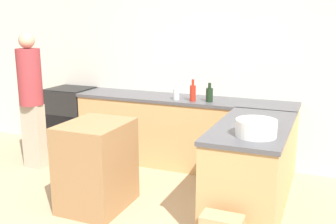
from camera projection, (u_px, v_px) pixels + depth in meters
wall_back at (191, 62)px, 5.26m from camera, size 8.00×0.06×2.70m
counter_back at (183, 132)px, 5.17m from camera, size 2.88×0.61×0.92m
counter_peninsula at (251, 170)px, 3.86m from camera, size 0.69×1.46×0.92m
range_oven at (71, 119)px, 5.83m from camera, size 0.64×0.59×0.93m
island_table at (97, 165)px, 4.01m from camera, size 0.60×0.73×0.89m
mixing_bowl at (256, 128)px, 3.37m from camera, size 0.35×0.35×0.15m
wine_bottle_dark at (209, 94)px, 4.80m from camera, size 0.09×0.09×0.23m
vinegar_bottle_clear at (176, 94)px, 4.93m from camera, size 0.08×0.08×0.19m
hot_sauce_bottle at (193, 93)px, 4.83m from camera, size 0.07×0.07×0.27m
person_by_range at (31, 95)px, 5.00m from camera, size 0.30×0.30×1.75m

